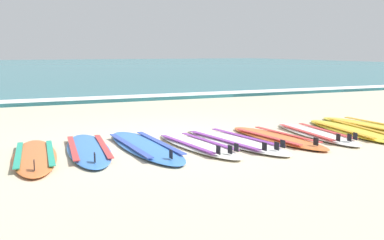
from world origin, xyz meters
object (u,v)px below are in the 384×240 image
surfboard_4 (198,145)px  surfboard_9 (371,126)px  surfboard_2 (88,149)px  surfboard_5 (234,141)px  surfboard_3 (144,146)px  surfboard_6 (276,138)px  surfboard_8 (352,131)px  surfboard_1 (35,156)px  surfboard_7 (316,133)px

surfboard_4 → surfboard_9: same height
surfboard_4 → surfboard_9: bearing=3.9°
surfboard_2 → surfboard_5: 2.18m
surfboard_5 → surfboard_9: (2.92, 0.18, -0.00)m
surfboard_3 → surfboard_6: same height
surfboard_6 → surfboard_5: bearing=176.9°
surfboard_2 → surfboard_8: (4.44, -0.32, -0.00)m
surfboard_1 → surfboard_7: size_ratio=0.99×
surfboard_8 → surfboard_9: size_ratio=1.03×
surfboard_5 → surfboard_9: same height
surfboard_1 → surfboard_3: bearing=1.2°
surfboard_5 → surfboard_2: bearing=172.4°
surfboard_9 → surfboard_3: bearing=-179.9°
surfboard_2 → surfboard_9: same height
surfboard_6 → surfboard_9: bearing=5.7°
surfboard_2 → surfboard_3: bearing=-8.3°
surfboard_6 → surfboard_7: size_ratio=1.00×
surfboard_6 → surfboard_7: 0.80m
surfboard_8 → surfboard_4: bearing=-179.3°
surfboard_4 → surfboard_5: (0.64, 0.07, -0.00)m
surfboard_3 → surfboard_7: same height
surfboard_2 → surfboard_6: (2.90, -0.33, 0.00)m
surfboard_6 → surfboard_1: bearing=177.1°
surfboard_2 → surfboard_9: size_ratio=0.96×
surfboard_5 → surfboard_8: 2.29m
surfboard_7 → surfboard_8: size_ratio=0.89×
surfboard_4 → surfboard_6: size_ratio=0.96×
surfboard_1 → surfboard_6: bearing=-2.9°
surfboard_2 → surfboard_7: bearing=-4.4°
surfboard_1 → surfboard_9: 5.80m
surfboard_1 → surfboard_3: size_ratio=0.87×
surfboard_1 → surfboard_7: bearing=-1.8°
surfboard_1 → surfboard_8: bearing=-1.9°
surfboard_4 → surfboard_8: same height
surfboard_7 → surfboard_8: 0.75m
surfboard_1 → surfboard_4: bearing=-5.3°
surfboard_5 → surfboard_8: size_ratio=0.98×
surfboard_2 → surfboard_1: bearing=-168.6°
surfboard_4 → surfboard_6: bearing=1.1°
surfboard_3 → surfboard_4: (0.73, -0.24, 0.00)m
surfboard_1 → surfboard_6: size_ratio=0.99×
surfboard_3 → surfboard_9: size_ratio=1.04×
surfboard_5 → surfboard_6: size_ratio=1.11×
surfboard_4 → surfboard_5: 0.64m
surfboard_4 → surfboard_7: size_ratio=0.96×
surfboard_1 → surfboard_9: bearing=0.4°
surfboard_4 → surfboard_2: bearing=166.9°
surfboard_4 → surfboard_7: (2.18, 0.07, -0.00)m
surfboard_6 → surfboard_8: size_ratio=0.89×
surfboard_9 → surfboard_4: bearing=-176.1°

